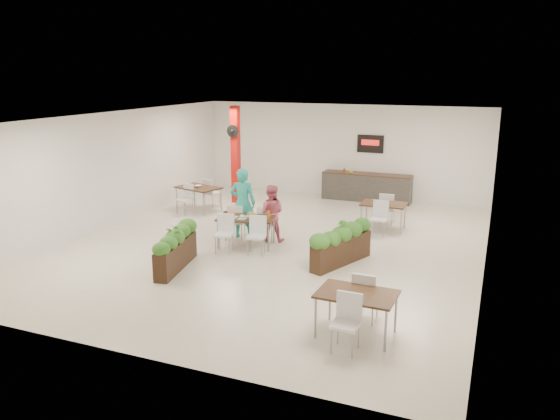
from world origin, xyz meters
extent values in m
plane|color=beige|center=(0.00, 0.00, 0.00)|extent=(12.00, 12.00, 0.00)
cube|color=white|center=(0.00, 6.00, 1.60)|extent=(10.00, 0.10, 3.20)
cube|color=white|center=(0.00, -6.00, 1.60)|extent=(10.00, 0.10, 3.20)
cube|color=white|center=(-5.00, 0.00, 1.60)|extent=(0.10, 12.00, 3.20)
cube|color=white|center=(5.00, 0.00, 1.60)|extent=(0.10, 12.00, 3.20)
cube|color=white|center=(0.00, 0.00, 3.20)|extent=(10.00, 12.00, 0.04)
cube|color=#AC110B|center=(-3.00, 3.80, 1.60)|extent=(0.25, 0.25, 3.20)
cylinder|color=black|center=(-3.00, 3.62, 2.40)|extent=(0.40, 0.06, 0.40)
sphere|color=black|center=(-3.00, 3.58, 2.40)|extent=(0.12, 0.12, 0.12)
cube|color=#2E2B28|center=(1.00, 5.65, 0.45)|extent=(3.00, 0.60, 0.90)
cube|color=black|center=(1.00, 5.65, 0.92)|extent=(3.00, 0.62, 0.04)
cube|color=black|center=(1.00, 5.96, 1.90)|extent=(0.90, 0.04, 0.60)
cube|color=red|center=(1.00, 5.93, 1.95)|extent=(0.60, 0.02, 0.18)
imported|color=brown|center=(0.20, 5.65, 1.04)|extent=(0.09, 0.09, 0.19)
imported|color=gold|center=(0.45, 5.65, 1.02)|extent=(0.13, 0.13, 0.17)
cube|color=black|center=(-0.64, -0.39, 0.73)|extent=(1.53, 1.07, 0.04)
cylinder|color=gray|center=(-1.20, -0.85, 0.35)|extent=(0.04, 0.04, 0.71)
cylinder|color=gray|center=(0.06, -0.59, 0.35)|extent=(0.04, 0.04, 0.71)
cylinder|color=gray|center=(-1.33, -0.18, 0.35)|extent=(0.04, 0.04, 0.71)
cylinder|color=gray|center=(-0.08, 0.08, 0.35)|extent=(0.04, 0.04, 0.71)
cube|color=white|center=(-1.15, 0.12, 0.45)|extent=(0.50, 0.50, 0.05)
cube|color=white|center=(-1.11, -0.06, 0.70)|extent=(0.42, 0.12, 0.45)
cylinder|color=gray|center=(-1.02, 0.32, 0.21)|extent=(0.02, 0.02, 0.43)
cylinder|color=gray|center=(-1.35, 0.25, 0.21)|extent=(0.02, 0.02, 0.43)
cylinder|color=gray|center=(-0.95, -0.01, 0.21)|extent=(0.02, 0.02, 0.43)
cylinder|color=gray|center=(-1.28, -0.08, 0.21)|extent=(0.02, 0.02, 0.43)
cube|color=white|center=(-0.37, 0.28, 0.45)|extent=(0.50, 0.50, 0.05)
cube|color=white|center=(-0.33, 0.10, 0.70)|extent=(0.42, 0.12, 0.45)
cylinder|color=gray|center=(-0.23, 0.48, 0.21)|extent=(0.02, 0.02, 0.43)
cylinder|color=gray|center=(-0.57, 0.41, 0.21)|extent=(0.02, 0.02, 0.43)
cylinder|color=gray|center=(-0.16, 0.15, 0.21)|extent=(0.02, 0.02, 0.43)
cylinder|color=gray|center=(-0.50, 0.08, 0.21)|extent=(0.02, 0.02, 0.43)
cube|color=white|center=(-0.91, -1.05, 0.45)|extent=(0.50, 0.50, 0.05)
cube|color=white|center=(-0.95, -0.87, 0.70)|extent=(0.42, 0.12, 0.45)
cylinder|color=gray|center=(-1.04, -1.25, 0.21)|extent=(0.02, 0.02, 0.43)
cylinder|color=gray|center=(-0.71, -1.19, 0.21)|extent=(0.02, 0.02, 0.43)
cylinder|color=gray|center=(-1.11, -0.92, 0.21)|extent=(0.02, 0.02, 0.43)
cylinder|color=gray|center=(-0.78, -0.85, 0.21)|extent=(0.02, 0.02, 0.43)
cube|color=white|center=(-0.12, -0.89, 0.45)|extent=(0.50, 0.50, 0.05)
cube|color=white|center=(-0.16, -0.71, 0.70)|extent=(0.42, 0.12, 0.45)
cylinder|color=gray|center=(-0.26, -1.09, 0.21)|extent=(0.02, 0.02, 0.43)
cylinder|color=gray|center=(0.08, -1.03, 0.21)|extent=(0.02, 0.02, 0.43)
cylinder|color=gray|center=(-0.32, -0.76, 0.21)|extent=(0.02, 0.02, 0.43)
cylinder|color=gray|center=(0.01, -0.69, 0.21)|extent=(0.02, 0.02, 0.43)
cube|color=white|center=(-0.96, -0.55, 0.76)|extent=(0.35, 0.35, 0.01)
ellipsoid|color=#A25228|center=(-0.96, -0.55, 0.83)|extent=(0.22, 0.22, 0.13)
cube|color=white|center=(-0.56, -0.25, 0.76)|extent=(0.31, 0.31, 0.01)
ellipsoid|color=orange|center=(-0.56, -0.25, 0.82)|extent=(0.18, 0.18, 0.11)
cube|color=white|center=(-0.22, -0.42, 0.76)|extent=(0.31, 0.31, 0.01)
ellipsoid|color=#501510|center=(-0.22, -0.42, 0.81)|extent=(0.16, 0.16, 0.10)
cube|color=white|center=(-0.65, -0.57, 0.76)|extent=(0.21, 0.21, 0.01)
ellipsoid|color=white|center=(-0.65, -0.57, 0.80)|extent=(0.12, 0.12, 0.07)
cylinder|color=orange|center=(-0.13, -0.13, 0.82)|extent=(0.07, 0.07, 0.15)
imported|color=brown|center=(-1.20, -0.40, 0.80)|extent=(0.12, 0.12, 0.10)
imported|color=teal|center=(-1.04, 0.26, 0.93)|extent=(0.75, 0.57, 1.86)
imported|color=#D96077|center=(-0.24, 0.26, 0.74)|extent=(0.82, 0.69, 1.48)
cube|color=black|center=(-1.38, -2.44, 0.31)|extent=(0.67, 1.88, 0.62)
ellipsoid|color=#18561A|center=(-1.23, -3.21, 0.74)|extent=(0.40, 0.40, 0.32)
ellipsoid|color=#18561A|center=(-1.30, -2.83, 0.74)|extent=(0.40, 0.40, 0.32)
ellipsoid|color=#18561A|center=(-1.38, -2.44, 0.74)|extent=(0.40, 0.40, 0.32)
ellipsoid|color=#18561A|center=(-1.46, -2.06, 0.74)|extent=(0.40, 0.40, 0.32)
ellipsoid|color=#18561A|center=(-1.53, -1.68, 0.74)|extent=(0.40, 0.40, 0.32)
imported|color=#18561A|center=(-1.38, -2.44, 0.82)|extent=(0.36, 0.31, 0.40)
cube|color=black|center=(1.95, -0.77, 0.31)|extent=(0.97, 1.87, 0.63)
ellipsoid|color=#18561A|center=(1.66, -1.51, 0.75)|extent=(0.40, 0.40, 0.32)
ellipsoid|color=#18561A|center=(1.80, -1.14, 0.75)|extent=(0.40, 0.40, 0.32)
ellipsoid|color=#18561A|center=(1.95, -0.77, 0.75)|extent=(0.40, 0.40, 0.32)
ellipsoid|color=#18561A|center=(2.09, -0.40, 0.75)|extent=(0.40, 0.40, 0.32)
ellipsoid|color=#18561A|center=(2.23, -0.04, 0.75)|extent=(0.40, 0.40, 0.32)
imported|color=#18561A|center=(1.95, -0.77, 0.83)|extent=(0.23, 0.23, 0.41)
cube|color=black|center=(-3.61, 2.37, 0.73)|extent=(1.53, 1.22, 0.04)
cylinder|color=gray|center=(-4.30, 2.17, 0.35)|extent=(0.04, 0.04, 0.71)
cylinder|color=gray|center=(-3.14, 1.83, 0.35)|extent=(0.04, 0.04, 0.71)
cylinder|color=gray|center=(-4.09, 2.91, 0.35)|extent=(0.04, 0.04, 0.71)
cylinder|color=gray|center=(-2.92, 2.57, 0.35)|extent=(0.04, 0.04, 0.71)
cube|color=white|center=(-3.45, 2.95, 0.45)|extent=(0.52, 0.52, 0.05)
cube|color=white|center=(-3.50, 2.76, 0.70)|extent=(0.41, 0.15, 0.45)
cylinder|color=gray|center=(-3.24, 3.06, 0.21)|extent=(0.02, 0.02, 0.43)
cylinder|color=gray|center=(-3.56, 3.16, 0.21)|extent=(0.02, 0.02, 0.43)
cylinder|color=gray|center=(-3.33, 2.73, 0.21)|extent=(0.02, 0.02, 0.43)
cylinder|color=gray|center=(-3.66, 2.83, 0.21)|extent=(0.02, 0.02, 0.43)
cube|color=white|center=(-3.78, 1.79, 0.45)|extent=(0.52, 0.52, 0.05)
cube|color=white|center=(-3.73, 1.97, 0.70)|extent=(0.41, 0.15, 0.45)
cylinder|color=gray|center=(-3.99, 1.68, 0.21)|extent=(0.02, 0.02, 0.43)
cylinder|color=gray|center=(-3.66, 1.58, 0.21)|extent=(0.02, 0.02, 0.43)
cylinder|color=gray|center=(-3.90, 2.00, 0.21)|extent=(0.02, 0.02, 0.43)
cylinder|color=gray|center=(-3.57, 1.91, 0.21)|extent=(0.02, 0.02, 0.43)
imported|color=white|center=(-3.61, 2.37, 0.78)|extent=(0.22, 0.22, 0.05)
cube|color=black|center=(2.25, 2.39, 0.73)|extent=(1.22, 0.83, 0.04)
cylinder|color=gray|center=(1.71, 2.03, 0.35)|extent=(0.04, 0.04, 0.71)
cylinder|color=gray|center=(2.80, 2.05, 0.35)|extent=(0.04, 0.04, 0.71)
cylinder|color=gray|center=(1.70, 2.72, 0.35)|extent=(0.04, 0.04, 0.71)
cylinder|color=gray|center=(2.79, 2.74, 0.35)|extent=(0.04, 0.04, 0.71)
cube|color=white|center=(2.24, 2.99, 0.45)|extent=(0.43, 0.43, 0.05)
cube|color=white|center=(2.24, 2.80, 0.70)|extent=(0.42, 0.05, 0.45)
cylinder|color=gray|center=(2.40, 3.16, 0.21)|extent=(0.02, 0.02, 0.43)
cylinder|color=gray|center=(2.06, 3.15, 0.21)|extent=(0.02, 0.02, 0.43)
cylinder|color=gray|center=(2.41, 2.82, 0.21)|extent=(0.02, 0.02, 0.43)
cylinder|color=gray|center=(2.07, 2.81, 0.21)|extent=(0.02, 0.02, 0.43)
cube|color=white|center=(2.26, 1.79, 0.45)|extent=(0.43, 0.43, 0.05)
cube|color=white|center=(2.25, 1.98, 0.70)|extent=(0.42, 0.05, 0.45)
cylinder|color=gray|center=(2.09, 1.61, 0.21)|extent=(0.02, 0.02, 0.43)
cylinder|color=gray|center=(2.43, 1.62, 0.21)|extent=(0.02, 0.02, 0.43)
cylinder|color=gray|center=(2.08, 1.95, 0.21)|extent=(0.02, 0.02, 0.43)
cylinder|color=gray|center=(2.42, 1.96, 0.21)|extent=(0.02, 0.02, 0.43)
imported|color=white|center=(2.25, 2.39, 0.78)|extent=(0.22, 0.22, 0.05)
cube|color=black|center=(3.13, -4.03, 0.73)|extent=(1.31, 0.90, 0.04)
cylinder|color=gray|center=(2.53, -4.38, 0.35)|extent=(0.04, 0.04, 0.71)
cylinder|color=gray|center=(3.69, -4.42, 0.35)|extent=(0.04, 0.04, 0.71)
cylinder|color=gray|center=(2.56, -3.65, 0.35)|extent=(0.04, 0.04, 0.71)
cylinder|color=gray|center=(3.72, -3.68, 0.35)|extent=(0.04, 0.04, 0.71)
cube|color=white|center=(3.14, -3.43, 0.45)|extent=(0.43, 0.43, 0.05)
cube|color=white|center=(3.14, -3.62, 0.70)|extent=(0.42, 0.05, 0.45)
cylinder|color=gray|center=(3.32, -3.27, 0.21)|extent=(0.02, 0.02, 0.43)
cylinder|color=gray|center=(2.98, -3.26, 0.21)|extent=(0.02, 0.02, 0.43)
cylinder|color=gray|center=(3.31, -3.61, 0.21)|extent=(0.02, 0.02, 0.43)
cylinder|color=gray|center=(2.97, -3.60, 0.21)|extent=(0.02, 0.02, 0.43)
cube|color=white|center=(3.11, -4.63, 0.45)|extent=(0.43, 0.43, 0.05)
cube|color=white|center=(3.11, -4.44, 0.70)|extent=(0.42, 0.05, 0.45)
cylinder|color=gray|center=(2.93, -4.80, 0.21)|extent=(0.02, 0.02, 0.43)
cylinder|color=gray|center=(3.27, -4.81, 0.21)|extent=(0.02, 0.02, 0.43)
cylinder|color=gray|center=(2.94, -4.46, 0.21)|extent=(0.02, 0.02, 0.43)
cylinder|color=gray|center=(3.28, -4.47, 0.21)|extent=(0.02, 0.02, 0.43)
camera|label=1|loc=(5.09, -12.22, 4.28)|focal=35.00mm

